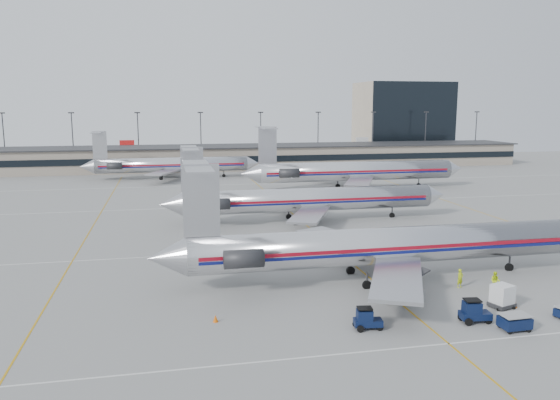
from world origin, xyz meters
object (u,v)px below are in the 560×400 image
object	(u,v)px
jet_foreground	(378,246)
uld_container	(502,296)
tug_center	(474,312)
jet_second_row	(304,199)
belt_loader	(402,292)

from	to	relation	value
jet_foreground	uld_container	distance (m)	12.19
tug_center	uld_container	xyz separation A→B (m)	(4.17, 2.48, 0.13)
jet_second_row	uld_container	world-z (taller)	jet_second_row
tug_center	uld_container	size ratio (longest dim) A/B	1.10
jet_foreground	uld_container	bearing A→B (deg)	-51.03
jet_second_row	uld_container	size ratio (longest dim) A/B	19.25
jet_second_row	belt_loader	size ratio (longest dim) A/B	8.76
jet_second_row	uld_container	distance (m)	38.49
jet_foreground	belt_loader	world-z (taller)	jet_foreground
tug_center	belt_loader	world-z (taller)	belt_loader
jet_second_row	belt_loader	bearing A→B (deg)	-89.75
uld_container	belt_loader	xyz separation A→B (m)	(-7.50, 3.53, -0.32)
jet_foreground	tug_center	size ratio (longest dim) A/B	18.25
jet_second_row	tug_center	distance (m)	40.36
jet_foreground	tug_center	bearing A→B (deg)	-74.15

